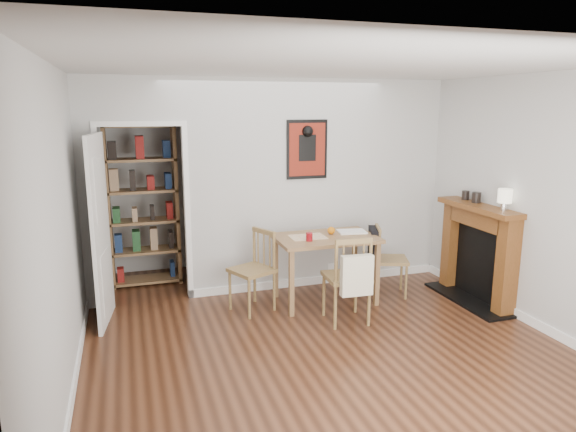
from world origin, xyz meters
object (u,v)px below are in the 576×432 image
object	(u,v)px
chair_right	(389,259)
bookshelf	(143,206)
red_glass	(309,237)
mantel_lamp	(505,197)
orange_fruit	(331,231)
dining_table	(326,244)
fireplace	(478,250)
notebook	(352,232)
chair_front	(347,278)
ceramic_jar_b	(465,195)
ceramic_jar_a	(476,197)
chair_left	(252,271)

from	to	relation	value
chair_right	bookshelf	world-z (taller)	bookshelf
red_glass	mantel_lamp	world-z (taller)	mantel_lamp
chair_right	orange_fruit	distance (m)	0.83
dining_table	chair_right	xyz separation A→B (m)	(0.83, -0.02, -0.25)
fireplace	dining_table	bearing A→B (deg)	163.63
notebook	chair_front	bearing A→B (deg)	-117.72
red_glass	notebook	bearing A→B (deg)	19.92
chair_front	bookshelf	world-z (taller)	bookshelf
red_glass	mantel_lamp	bearing A→B (deg)	-20.47
bookshelf	dining_table	bearing A→B (deg)	-33.70
dining_table	mantel_lamp	xyz separation A→B (m)	(1.72, -0.87, 0.61)
orange_fruit	notebook	world-z (taller)	orange_fruit
red_glass	mantel_lamp	size ratio (longest dim) A/B	0.41
chair_front	dining_table	bearing A→B (deg)	90.01
chair_front	notebook	xyz separation A→B (m)	(0.37, 0.71, 0.31)
bookshelf	ceramic_jar_b	xyz separation A→B (m)	(3.72, -1.50, 0.19)
dining_table	chair_right	size ratio (longest dim) A/B	1.35
dining_table	chair_front	distance (m)	0.65
chair_front	ceramic_jar_b	distance (m)	1.93
bookshelf	ceramic_jar_b	distance (m)	4.01
orange_fruit	notebook	distance (m)	0.27
fireplace	notebook	world-z (taller)	fireplace
fireplace	notebook	size ratio (longest dim) A/B	3.81
fireplace	ceramic_jar_a	size ratio (longest dim) A/B	10.01
bookshelf	notebook	xyz separation A→B (m)	(2.35, -1.23, -0.22)
notebook	mantel_lamp	world-z (taller)	mantel_lamp
orange_fruit	chair_front	bearing A→B (deg)	-98.16
dining_table	fireplace	world-z (taller)	fireplace
chair_left	chair_right	world-z (taller)	chair_left
fireplace	ceramic_jar_b	distance (m)	0.68
chair_front	bookshelf	distance (m)	2.82
chair_left	ceramic_jar_a	distance (m)	2.76
dining_table	chair_right	distance (m)	0.86
chair_right	bookshelf	xyz separation A→B (m)	(-2.80, 1.34, 0.58)
chair_left	mantel_lamp	world-z (taller)	mantel_lamp
chair_right	red_glass	world-z (taller)	red_glass
fireplace	orange_fruit	bearing A→B (deg)	160.23
chair_left	chair_right	size ratio (longest dim) A/B	1.07
fireplace	ceramic_jar_b	world-z (taller)	ceramic_jar_b
mantel_lamp	red_glass	bearing A→B (deg)	159.53
ceramic_jar_a	chair_left	bearing A→B (deg)	171.68
chair_right	red_glass	xyz separation A→B (m)	(-1.08, -0.11, 0.39)
dining_table	chair_front	world-z (taller)	chair_front
dining_table	fireplace	size ratio (longest dim) A/B	0.93
chair_left	notebook	world-z (taller)	chair_left
chair_left	fireplace	distance (m)	2.67
chair_right	red_glass	bearing A→B (deg)	-173.99
fireplace	orange_fruit	world-z (taller)	fireplace
bookshelf	mantel_lamp	size ratio (longest dim) A/B	8.73
dining_table	ceramic_jar_a	world-z (taller)	ceramic_jar_a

